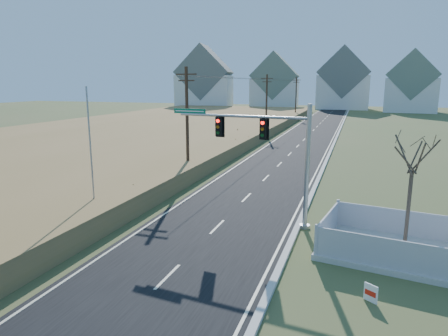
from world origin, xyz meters
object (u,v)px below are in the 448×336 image
at_px(traffic_signal_mast, 274,150).
at_px(fence_enclosure, 398,250).
at_px(bare_tree, 414,152).
at_px(open_sign, 371,293).
at_px(flagpole, 92,169).

height_order(traffic_signal_mast, fence_enclosure, traffic_signal_mast).
distance_m(fence_enclosure, bare_tree, 4.48).
bearing_deg(open_sign, flagpole, -162.57).
bearing_deg(bare_tree, fence_enclosure, -113.95).
relative_size(fence_enclosure, open_sign, 11.16).
xyz_separation_m(flagpole, bare_tree, (16.33, 1.09, 1.69)).
distance_m(traffic_signal_mast, flagpole, 10.13).
xyz_separation_m(traffic_signal_mast, open_sign, (5.03, -7.04, -3.79)).
relative_size(traffic_signal_mast, fence_enclosure, 1.13).
height_order(traffic_signal_mast, open_sign, traffic_signal_mast).
bearing_deg(open_sign, fence_enclosure, 107.81).
xyz_separation_m(traffic_signal_mast, fence_enclosure, (6.32, -2.47, -3.85)).
relative_size(fence_enclosure, flagpole, 0.98).
distance_m(fence_enclosure, open_sign, 4.75).
height_order(open_sign, flagpole, flagpole).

